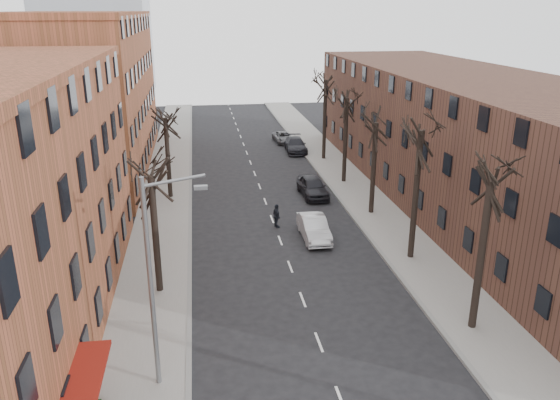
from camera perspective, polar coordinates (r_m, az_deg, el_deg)
name	(u,v)px	position (r m, az deg, el deg)	size (l,w,h in m)	color
sidewalk_left	(166,194)	(46.75, -11.79, 0.67)	(4.00, 90.00, 0.15)	gray
sidewalk_right	(351,185)	(48.46, 7.43, 1.59)	(4.00, 90.00, 0.15)	gray
building_left_far	(78,97)	(54.96, -20.35, 10.09)	(12.00, 28.00, 14.00)	brown
building_right	(469,140)	(45.65, 19.19, 5.98)	(12.00, 50.00, 10.00)	#4D2F23
tree_right_b	(471,329)	(28.83, 19.37, -12.56)	(5.20, 5.20, 10.80)	black
tree_right_c	(410,259)	(35.16, 13.44, -5.97)	(5.20, 5.20, 11.60)	black
tree_right_d	(371,214)	(42.06, 9.47, -1.41)	(5.20, 5.20, 10.00)	black
tree_right_e	(344,182)	(49.30, 6.66, 1.83)	(5.20, 5.20, 10.80)	black
tree_right_f	(324,160)	(56.74, 4.57, 4.24)	(5.20, 5.20, 11.60)	black
tree_left_a	(160,292)	(31.12, -12.41, -9.37)	(5.20, 5.20, 9.50)	black
tree_left_b	(171,198)	(45.81, -11.34, 0.21)	(5.20, 5.20, 9.50)	black
streetlight	(154,276)	(21.69, -12.98, -7.75)	(2.45, 0.22, 9.03)	slate
silver_sedan	(314,228)	(36.89, 3.56, -2.92)	(1.61, 4.63, 1.52)	#B2B5BA
parked_car_near	(313,186)	(45.23, 3.43, 1.42)	(1.95, 4.86, 1.66)	black
parked_car_mid	(296,145)	(59.54, 1.63, 5.77)	(2.13, 5.23, 1.52)	black
parked_car_far	(283,137)	(63.95, 0.34, 6.57)	(1.97, 4.28, 1.19)	#55585D
pedestrian_crossing	(277,216)	(38.60, -0.36, -1.67)	(1.02, 0.43, 1.74)	black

